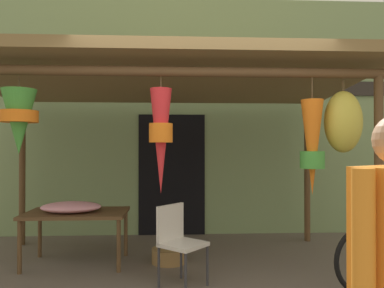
% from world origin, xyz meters
% --- Properties ---
extents(shop_facade, '(10.59, 0.29, 3.97)m').
position_xyz_m(shop_facade, '(-0.00, 2.64, 1.98)').
color(shop_facade, '#7A9360').
rests_on(shop_facade, ground_plane).
extents(market_stall_canopy, '(4.84, 2.54, 2.49)m').
position_xyz_m(market_stall_canopy, '(-0.33, 0.81, 2.17)').
color(market_stall_canopy, brown).
rests_on(market_stall_canopy, ground_plane).
extents(display_table, '(1.23, 0.77, 0.65)m').
position_xyz_m(display_table, '(-1.50, 0.98, 0.59)').
color(display_table, brown).
rests_on(display_table, ground_plane).
extents(flower_heap_on_table, '(0.73, 0.51, 0.13)m').
position_xyz_m(flower_heap_on_table, '(-1.54, 0.93, 0.72)').
color(flower_heap_on_table, pink).
rests_on(flower_heap_on_table, display_table).
extents(folding_chair, '(0.56, 0.56, 0.84)m').
position_xyz_m(folding_chair, '(-0.25, 0.21, 0.50)').
color(folding_chair, beige).
rests_on(folding_chair, ground_plane).
extents(wicker_basket_by_table, '(0.43, 0.43, 0.18)m').
position_xyz_m(wicker_basket_by_table, '(-0.35, 0.98, 0.09)').
color(wicker_basket_by_table, olive).
rests_on(wicker_basket_by_table, ground_plane).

